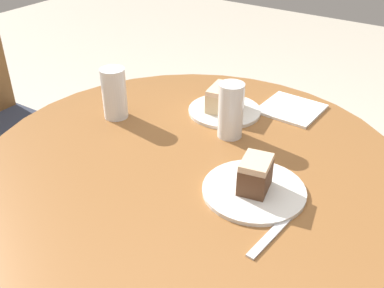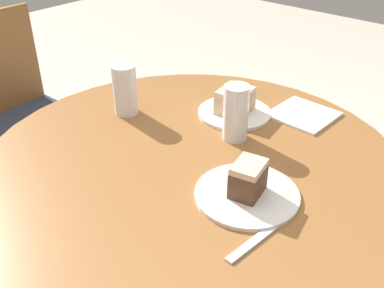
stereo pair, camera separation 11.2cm
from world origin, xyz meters
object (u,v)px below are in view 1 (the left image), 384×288
(cake_slice_near, at_px, (255,174))
(glass_lemonade, at_px, (115,96))
(cake_slice_far, at_px, (225,99))
(glass_water, at_px, (231,113))
(plate_far, at_px, (225,111))
(plate_near, at_px, (254,190))

(cake_slice_near, relative_size, glass_lemonade, 0.62)
(cake_slice_far, bearing_deg, glass_water, -143.84)
(plate_far, bearing_deg, cake_slice_far, 165.96)
(glass_water, bearing_deg, glass_lemonade, 105.40)
(cake_slice_far, distance_m, glass_water, 0.14)
(plate_far, distance_m, cake_slice_near, 0.39)
(glass_lemonade, bearing_deg, cake_slice_far, -51.27)
(plate_near, bearing_deg, plate_far, 40.24)
(cake_slice_far, distance_m, glass_lemonade, 0.32)
(plate_near, relative_size, glass_lemonade, 1.58)
(cake_slice_far, bearing_deg, cake_slice_near, -139.76)
(cake_slice_near, height_order, glass_lemonade, glass_lemonade)
(plate_far, distance_m, glass_lemonade, 0.33)
(cake_slice_near, relative_size, glass_water, 0.61)
(cake_slice_far, xyz_separation_m, glass_water, (-0.11, -0.08, 0.02))
(cake_slice_far, bearing_deg, plate_near, -139.76)
(plate_near, bearing_deg, cake_slice_far, 40.24)
(plate_near, distance_m, cake_slice_near, 0.04)
(plate_far, distance_m, cake_slice_far, 0.04)
(glass_lemonade, height_order, glass_water, glass_water)
(cake_slice_near, bearing_deg, plate_far, 40.24)
(cake_slice_far, xyz_separation_m, glass_lemonade, (-0.20, 0.25, 0.02))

